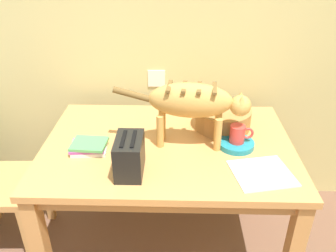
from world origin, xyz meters
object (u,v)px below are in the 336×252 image
at_px(saucer_bowl, 236,144).
at_px(wicker_basket, 223,118).
at_px(coffee_mug, 238,134).
at_px(dining_table, 168,157).
at_px(magazine, 262,173).
at_px(book_stack, 89,146).
at_px(cat, 194,103).
at_px(toaster, 129,156).

bearing_deg(saucer_bowl, wicker_basket, 103.10).
xyz_separation_m(coffee_mug, wicker_basket, (-0.05, 0.21, -0.02)).
relative_size(dining_table, magazine, 4.97).
distance_m(dining_table, book_stack, 0.41).
height_order(dining_table, cat, cat).
relative_size(magazine, wicker_basket, 0.84).
relative_size(saucer_bowl, coffee_mug, 1.51).
distance_m(cat, wicker_basket, 0.31).
xyz_separation_m(saucer_bowl, book_stack, (-0.74, -0.06, 0.01)).
relative_size(coffee_mug, magazine, 0.46).
xyz_separation_m(dining_table, book_stack, (-0.39, -0.08, 0.11)).
xyz_separation_m(coffee_mug, magazine, (0.08, -0.23, -0.07)).
bearing_deg(magazine, cat, 129.31).
xyz_separation_m(book_stack, toaster, (0.23, -0.17, 0.06)).
height_order(magazine, book_stack, book_stack).
bearing_deg(toaster, book_stack, 142.96).
distance_m(coffee_mug, magazine, 0.25).
distance_m(dining_table, toaster, 0.35).
height_order(cat, wicker_basket, cat).
relative_size(dining_table, toaster, 6.40).
relative_size(book_stack, wicker_basket, 0.61).
bearing_deg(magazine, book_stack, 156.35).
bearing_deg(cat, coffee_mug, 90.09).
height_order(saucer_bowl, wicker_basket, wicker_basket).
distance_m(coffee_mug, book_stack, 0.74).
bearing_deg(dining_table, magazine, -30.29).
bearing_deg(dining_table, toaster, -123.28).
distance_m(saucer_bowl, wicker_basket, 0.22).
height_order(coffee_mug, magazine, coffee_mug).
xyz_separation_m(cat, coffee_mug, (0.22, -0.02, -0.16)).
xyz_separation_m(cat, magazine, (0.31, -0.25, -0.23)).
xyz_separation_m(cat, toaster, (-0.29, -0.24, -0.15)).
bearing_deg(dining_table, cat, -2.53).
height_order(dining_table, coffee_mug, coffee_mug).
bearing_deg(saucer_bowl, coffee_mug, 0.00).
height_order(saucer_bowl, magazine, saucer_bowl).
bearing_deg(cat, magazine, 56.07).
bearing_deg(cat, dining_table, -87.61).
relative_size(magazine, book_stack, 1.39).
xyz_separation_m(book_stack, wicker_basket, (0.69, 0.26, 0.03)).
distance_m(saucer_bowl, coffee_mug, 0.06).
relative_size(cat, coffee_mug, 5.60).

